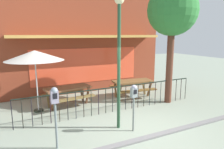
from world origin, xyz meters
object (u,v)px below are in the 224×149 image
at_px(picnic_table_left, 68,91).
at_px(parking_meter_near, 134,96).
at_px(picnic_table_right, 132,84).
at_px(street_tree, 172,12).
at_px(patio_umbrella, 35,56).
at_px(street_lamp, 119,44).
at_px(parking_meter_far, 55,102).

xyz_separation_m(picnic_table_left, parking_meter_near, (1.17, -3.11, 0.49)).
relative_size(picnic_table_right, street_tree, 0.41).
relative_size(patio_umbrella, street_lamp, 0.58).
distance_m(parking_meter_near, street_tree, 4.18).
xyz_separation_m(picnic_table_right, patio_umbrella, (-4.17, 0.00, 1.50)).
relative_size(parking_meter_near, street_lamp, 0.36).
bearing_deg(picnic_table_right, street_tree, -54.21).
bearing_deg(street_tree, picnic_table_left, 159.79).
distance_m(patio_umbrella, street_tree, 5.55).
distance_m(parking_meter_far, street_tree, 5.86).
height_order(patio_umbrella, street_tree, street_tree).
relative_size(street_tree, street_lamp, 1.21).
height_order(patio_umbrella, street_lamp, street_lamp).
relative_size(patio_umbrella, street_tree, 0.48).
distance_m(parking_meter_near, parking_meter_far, 2.27).
bearing_deg(parking_meter_near, picnic_table_left, 110.54).
distance_m(picnic_table_left, patio_umbrella, 1.91).
xyz_separation_m(patio_umbrella, street_tree, (5.14, -1.34, 1.63)).
bearing_deg(picnic_table_left, street_tree, -20.21).
xyz_separation_m(picnic_table_left, street_lamp, (0.88, -2.72, 1.97)).
xyz_separation_m(patio_umbrella, parking_meter_near, (2.35, -3.00, -1.01)).
bearing_deg(parking_meter_near, street_tree, 30.73).
height_order(patio_umbrella, parking_meter_far, patio_umbrella).
bearing_deg(patio_umbrella, picnic_table_left, 5.72).
distance_m(street_tree, street_lamp, 3.52).
bearing_deg(parking_meter_near, picnic_table_right, 58.62).
distance_m(patio_umbrella, parking_meter_near, 3.94).
relative_size(parking_meter_far, street_lamp, 0.41).
bearing_deg(street_tree, patio_umbrella, 165.40).
xyz_separation_m(street_tree, street_lamp, (-3.08, -1.26, -1.15)).
height_order(parking_meter_near, parking_meter_far, parking_meter_far).
height_order(picnic_table_left, picnic_table_right, same).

